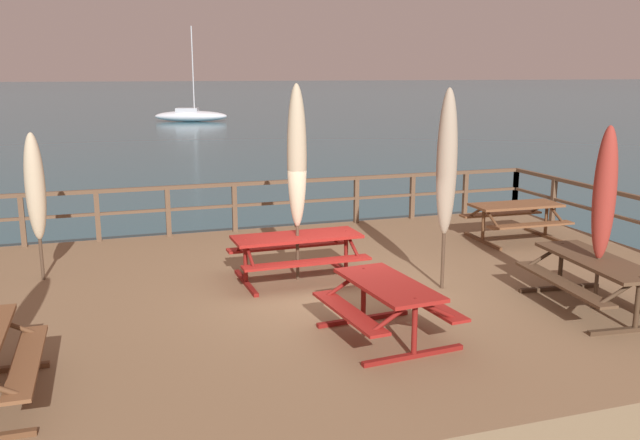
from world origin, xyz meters
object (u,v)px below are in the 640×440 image
Objects in this scene: sailboat_distant at (191,115)px; patio_umbrella_tall_back_right at (35,187)px; patio_umbrella_tall_mid_left at (447,164)px; picnic_table_front_right at (516,214)px; picnic_table_mid_right at (597,272)px; picnic_table_back_left at (297,247)px; patio_umbrella_tall_back_left at (604,194)px; picnic_table_mid_left at (387,298)px; patio_umbrella_short_back at (297,157)px.

patio_umbrella_tall_back_right is at bearing -100.71° from sailboat_distant.
patio_umbrella_tall_mid_left is 48.23m from sailboat_distant.
picnic_table_front_right and picnic_table_mid_right have the same top height.
picnic_table_mid_right is 1.07× the size of picnic_table_back_left.
patio_umbrella_tall_back_right reaches higher than picnic_table_mid_right.
patio_umbrella_tall_back_left is at bearing -27.55° from patio_umbrella_tall_back_right.
picnic_table_mid_left is 0.58× the size of patio_umbrella_tall_mid_left.
picnic_table_front_right is at bearing 40.93° from picnic_table_mid_left.
picnic_table_back_left is (-3.76, 2.79, -0.00)m from picnic_table_mid_right.
picnic_table_front_right is 0.87× the size of picnic_table_back_left.
patio_umbrella_short_back is (-0.38, 2.84, 1.52)m from picnic_table_mid_left.
picnic_table_back_left is (-5.09, -1.21, 0.01)m from picnic_table_front_right.
patio_umbrella_tall_back_right is at bearing 162.07° from picnic_table_back_left.
picnic_table_back_left is at bearing 103.74° from patio_umbrella_short_back.
patio_umbrella_tall_back_right is at bearing 179.31° from picnic_table_front_right.
patio_umbrella_tall_back_left is 4.69m from patio_umbrella_short_back.
picnic_table_front_right is at bearing 38.95° from patio_umbrella_tall_mid_left.
picnic_table_mid_left is 0.68× the size of patio_umbrella_tall_back_left.
sailboat_distant is at bearing 79.29° from patio_umbrella_tall_back_right.
picnic_table_mid_right is 4.68m from picnic_table_back_left.
patio_umbrella_tall_mid_left is at bearing 136.62° from picnic_table_mid_right.
picnic_table_mid_left is 2.89m from picnic_table_back_left.
sailboat_distant is at bearing 89.13° from patio_umbrella_tall_back_left.
picnic_table_mid_right is at bearing -162.94° from patio_umbrella_tall_back_left.
patio_umbrella_short_back reaches higher than patio_umbrella_tall_mid_left.
sailboat_distant is (4.53, 46.93, -2.20)m from patio_umbrella_short_back.
patio_umbrella_tall_back_right reaches higher than picnic_table_mid_left.
patio_umbrella_tall_back_right is 8.87m from patio_umbrella_tall_back_left.
picnic_table_mid_left is at bearing -178.71° from picnic_table_mid_right.
picnic_table_mid_left is 6.22m from picnic_table_front_right.
patio_umbrella_tall_mid_left is at bearing -92.91° from sailboat_distant.
picnic_table_mid_left is 3.59m from patio_umbrella_tall_back_left.
patio_umbrella_tall_mid_left is at bearing -141.05° from picnic_table_front_right.
patio_umbrella_tall_back_left reaches higher than picnic_table_back_left.
patio_umbrella_tall_back_left is at bearing -36.34° from picnic_table_back_left.
picnic_table_back_left is 0.67× the size of patio_umbrella_tall_mid_left.
sailboat_distant is at bearing 84.48° from picnic_table_back_left.
picnic_table_front_right is 0.82× the size of picnic_table_mid_right.
picnic_table_mid_right is at bearing 1.29° from picnic_table_mid_left.
patio_umbrella_short_back is (-3.76, 2.77, 1.51)m from picnic_table_mid_right.
picnic_table_mid_left is 0.24× the size of sailboat_distant.
patio_umbrella_tall_back_right reaches higher than picnic_table_front_right.
patio_umbrella_tall_back_right is 4.33m from patio_umbrella_short_back.
patio_umbrella_tall_mid_left is at bearing -29.99° from picnic_table_back_left.
sailboat_distant is (4.54, 46.91, -0.69)m from picnic_table_back_left.
patio_umbrella_tall_mid_left is (-1.67, 1.58, 1.47)m from picnic_table_mid_right.
picnic_table_mid_left is 49.95m from sailboat_distant.
sailboat_distant is (4.15, 49.77, -0.68)m from picnic_table_mid_left.
sailboat_distant reaches higher than picnic_table_back_left.
picnic_table_back_left is at bearing -95.52° from sailboat_distant.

